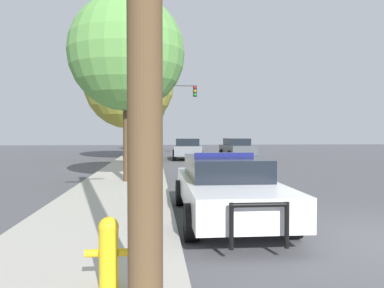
{
  "coord_description": "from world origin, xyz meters",
  "views": [
    {
      "loc": [
        -4.0,
        -5.88,
        1.84
      ],
      "look_at": [
        -1.51,
        19.3,
        1.14
      ],
      "focal_mm": 35.0,
      "sensor_mm": 36.0,
      "label": 1
    }
  ],
  "objects_px": {
    "tree_sidewalk_near": "(127,53)",
    "tree_sidewalk_mid": "(129,84)",
    "fire_hydrant": "(109,250)",
    "car_background_oncoming": "(237,148)",
    "tree_sidewalk_far": "(147,107)",
    "car_background_midblock": "(187,149)",
    "traffic_light": "(167,105)",
    "car_background_distant": "(186,144)",
    "police_car": "(225,185)"
  },
  "relations": [
    {
      "from": "tree_sidewalk_far",
      "to": "car_background_oncoming",
      "type": "bearing_deg",
      "value": -62.31
    },
    {
      "from": "traffic_light",
      "to": "car_background_midblock",
      "type": "height_order",
      "value": "traffic_light"
    },
    {
      "from": "police_car",
      "to": "tree_sidewalk_far",
      "type": "bearing_deg",
      "value": -85.21
    },
    {
      "from": "car_background_oncoming",
      "to": "car_background_midblock",
      "type": "bearing_deg",
      "value": 9.6
    },
    {
      "from": "traffic_light",
      "to": "tree_sidewalk_mid",
      "type": "height_order",
      "value": "tree_sidewalk_mid"
    },
    {
      "from": "police_car",
      "to": "tree_sidewalk_mid",
      "type": "relative_size",
      "value": 0.64
    },
    {
      "from": "police_car",
      "to": "traffic_light",
      "type": "distance_m",
      "value": 22.6
    },
    {
      "from": "fire_hydrant",
      "to": "traffic_light",
      "type": "distance_m",
      "value": 26.42
    },
    {
      "from": "fire_hydrant",
      "to": "car_background_oncoming",
      "type": "relative_size",
      "value": 0.18
    },
    {
      "from": "fire_hydrant",
      "to": "traffic_light",
      "type": "relative_size",
      "value": 0.14
    },
    {
      "from": "fire_hydrant",
      "to": "car_background_midblock",
      "type": "bearing_deg",
      "value": 82.86
    },
    {
      "from": "tree_sidewalk_mid",
      "to": "fire_hydrant",
      "type": "bearing_deg",
      "value": -86.71
    },
    {
      "from": "traffic_light",
      "to": "car_background_oncoming",
      "type": "bearing_deg",
      "value": -32.48
    },
    {
      "from": "tree_sidewalk_near",
      "to": "tree_sidewalk_mid",
      "type": "distance_m",
      "value": 12.95
    },
    {
      "from": "police_car",
      "to": "tree_sidewalk_far",
      "type": "distance_m",
      "value": 32.52
    },
    {
      "from": "traffic_light",
      "to": "car_background_distant",
      "type": "bearing_deg",
      "value": 78.3
    },
    {
      "from": "car_background_oncoming",
      "to": "tree_sidewalk_mid",
      "type": "relative_size",
      "value": 0.51
    },
    {
      "from": "fire_hydrant",
      "to": "car_background_oncoming",
      "type": "distance_m",
      "value": 23.81
    },
    {
      "from": "fire_hydrant",
      "to": "tree_sidewalk_far",
      "type": "height_order",
      "value": "tree_sidewalk_far"
    },
    {
      "from": "traffic_light",
      "to": "police_car",
      "type": "bearing_deg",
      "value": -88.55
    },
    {
      "from": "car_background_midblock",
      "to": "tree_sidewalk_far",
      "type": "distance_m",
      "value": 14.81
    },
    {
      "from": "car_background_oncoming",
      "to": "tree_sidewalk_near",
      "type": "relative_size",
      "value": 0.64
    },
    {
      "from": "police_car",
      "to": "tree_sidewalk_mid",
      "type": "bearing_deg",
      "value": -79.26
    },
    {
      "from": "tree_sidewalk_near",
      "to": "fire_hydrant",
      "type": "bearing_deg",
      "value": -87.07
    },
    {
      "from": "traffic_light",
      "to": "tree_sidewalk_far",
      "type": "relative_size",
      "value": 0.87
    },
    {
      "from": "tree_sidewalk_near",
      "to": "tree_sidewalk_mid",
      "type": "height_order",
      "value": "tree_sidewalk_mid"
    },
    {
      "from": "car_background_midblock",
      "to": "car_background_oncoming",
      "type": "xyz_separation_m",
      "value": [
        3.78,
        0.85,
        -0.01
      ]
    },
    {
      "from": "fire_hydrant",
      "to": "tree_sidewalk_near",
      "type": "height_order",
      "value": "tree_sidewalk_near"
    },
    {
      "from": "fire_hydrant",
      "to": "traffic_light",
      "type": "xyz_separation_m",
      "value": [
        1.47,
        26.13,
        3.63
      ]
    },
    {
      "from": "traffic_light",
      "to": "car_background_oncoming",
      "type": "distance_m",
      "value": 6.91
    },
    {
      "from": "car_background_midblock",
      "to": "car_background_oncoming",
      "type": "distance_m",
      "value": 3.88
    },
    {
      "from": "tree_sidewalk_mid",
      "to": "tree_sidewalk_far",
      "type": "height_order",
      "value": "tree_sidewalk_mid"
    },
    {
      "from": "police_car",
      "to": "fire_hydrant",
      "type": "relative_size",
      "value": 6.74
    },
    {
      "from": "car_background_midblock",
      "to": "tree_sidewalk_far",
      "type": "relative_size",
      "value": 0.61
    },
    {
      "from": "tree_sidewalk_near",
      "to": "car_background_oncoming",
      "type": "bearing_deg",
      "value": 62.5
    },
    {
      "from": "car_background_distant",
      "to": "tree_sidewalk_mid",
      "type": "bearing_deg",
      "value": -106.19
    },
    {
      "from": "car_background_oncoming",
      "to": "tree_sidewalk_far",
      "type": "bearing_deg",
      "value": -65.4
    },
    {
      "from": "fire_hydrant",
      "to": "car_background_oncoming",
      "type": "xyz_separation_m",
      "value": [
        6.54,
        22.9,
        0.22
      ]
    },
    {
      "from": "tree_sidewalk_mid",
      "to": "tree_sidewalk_far",
      "type": "bearing_deg",
      "value": 86.01
    },
    {
      "from": "car_background_midblock",
      "to": "tree_sidewalk_near",
      "type": "relative_size",
      "value": 0.6
    },
    {
      "from": "car_background_midblock",
      "to": "tree_sidewalk_mid",
      "type": "bearing_deg",
      "value": 179.01
    },
    {
      "from": "police_car",
      "to": "car_background_oncoming",
      "type": "bearing_deg",
      "value": -102.69
    },
    {
      "from": "car_background_midblock",
      "to": "car_background_oncoming",
      "type": "height_order",
      "value": "car_background_midblock"
    },
    {
      "from": "car_background_distant",
      "to": "car_background_oncoming",
      "type": "distance_m",
      "value": 16.02
    },
    {
      "from": "tree_sidewalk_mid",
      "to": "traffic_light",
      "type": "bearing_deg",
      "value": 54.14
    },
    {
      "from": "police_car",
      "to": "car_background_oncoming",
      "type": "xyz_separation_m",
      "value": [
        4.51,
        19.1,
        0.06
      ]
    },
    {
      "from": "fire_hydrant",
      "to": "tree_sidewalk_near",
      "type": "xyz_separation_m",
      "value": [
        -0.48,
        9.4,
        4.16
      ]
    },
    {
      "from": "car_background_midblock",
      "to": "traffic_light",
      "type": "bearing_deg",
      "value": 110.4
    },
    {
      "from": "car_background_distant",
      "to": "tree_sidewalk_far",
      "type": "distance_m",
      "value": 6.56
    },
    {
      "from": "traffic_light",
      "to": "car_background_distant",
      "type": "distance_m",
      "value": 13.33
    }
  ]
}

